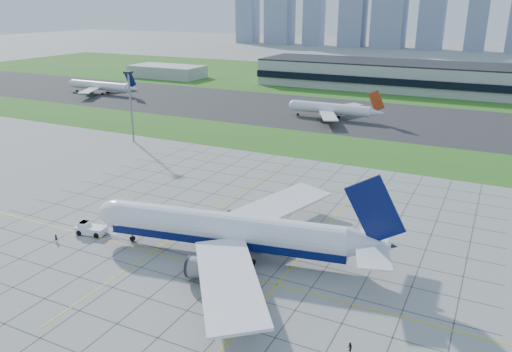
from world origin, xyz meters
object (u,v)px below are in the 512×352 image
Objects in this scene: light_mast at (130,98)px; distant_jet_0 at (101,86)px; crew_far at (350,348)px; distant_jet_1 at (332,109)px; pushback_tug at (90,229)px; crew_near at (56,238)px; airliner at (229,230)px.

distant_jet_0 is at bearing 138.73° from light_mast.
distant_jet_1 reaches higher than crew_far.
crew_near is at bearing -130.65° from pushback_tug.
distant_jet_0 reaches higher than crew_far.
light_mast is 0.41× the size of airliner.
crew_near is 1.05× the size of crew_far.
airliner is 1.48× the size of distant_jet_1.
distant_jet_1 is at bearing 159.05° from crew_far.
distant_jet_1 is (53.35, 69.56, -11.70)m from light_mast.
airliner is 35.79m from crew_far.
airliner reaches higher than pushback_tug.
crew_near is 66.72m from crew_far.
crew_far is at bearing -41.05° from airliner.
crew_far is at bearing -80.31° from crew_near.
airliner is 132.22m from distant_jet_1.
light_mast is at bearing -127.49° from distant_jet_1.
crew_far is (105.11, -79.22, -15.35)m from light_mast.
airliner is (74.70, -60.92, -10.74)m from light_mast.
crew_far is 0.04× the size of distant_jet_1.
light_mast is 88.44m from distant_jet_1.
crew_near is at bearing -136.15° from crew_far.
distant_jet_0 is at bearing 122.11° from pushback_tug.
light_mast is 15.46× the size of crew_far.
light_mast is 2.63× the size of pushback_tug.
crew_near is at bearing -49.94° from distant_jet_0.
crew_far is (62.70, -13.15, -0.36)m from pushback_tug.
distant_jet_1 reaches higher than crew_near.
light_mast is 0.55× the size of distant_jet_0.
light_mast is 0.60× the size of distant_jet_1.
airliner reaches higher than distant_jet_1.
light_mast is 14.73× the size of crew_near.
pushback_tug is 5.61× the size of crew_near.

